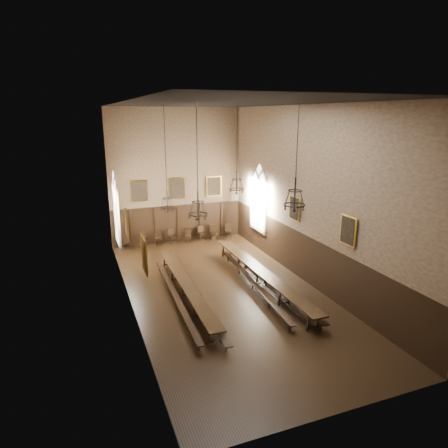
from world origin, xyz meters
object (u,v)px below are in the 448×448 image
table_right (261,278)px  bench_right_outer (274,281)px  bench_left_outer (175,297)px  chandelier_back_left (167,200)px  chair_4 (188,238)px  chair_7 (228,233)px  chair_2 (159,241)px  chair_6 (213,235)px  bench_right_inner (253,284)px  chair_1 (144,242)px  table_left (186,290)px  chandelier_front_left (198,206)px  chandelier_front_right (295,199)px  chandelier_back_right (237,184)px  chair_5 (201,236)px  bench_left_inner (195,292)px  chair_3 (173,239)px  chair_0 (127,245)px

table_right → bench_right_outer: bearing=-27.6°
bench_left_outer → chandelier_back_left: (0.46, 3.01, 4.04)m
chair_4 → chair_7: bearing=17.1°
bench_right_outer → chandelier_back_left: (-4.72, 2.99, 4.01)m
chair_2 → chair_6: (3.88, -0.11, 0.03)m
bench_right_inner → chair_1: bearing=114.4°
table_left → chair_6: (4.29, 8.35, -0.07)m
chandelier_front_left → chandelier_front_right: bearing=-6.9°
table_left → table_right: 3.95m
table_right → chair_7: 8.60m
table_right → chandelier_back_right: chandelier_back_right is taller
chair_5 → chair_6: bearing=-24.2°
chair_6 → chair_7: size_ratio=1.08×
bench_left_outer → chandelier_front_left: chandelier_front_left is taller
chandelier_back_left → chandelier_front_right: 7.02m
bench_left_inner → chair_1: chair_1 is taller
chair_5 → chair_2: bearing=163.6°
table_left → chandelier_front_left: bearing=-92.2°
bench_left_outer → chair_7: size_ratio=9.72×
table_left → bench_right_outer: (4.54, -0.34, -0.09)m
chair_2 → chandelier_front_left: size_ratio=0.21×
bench_left_outer → chair_7: bearing=55.2°
chair_1 → chair_3: 1.95m
chair_4 → chair_5: size_ratio=0.90×
chair_3 → chandelier_back_right: bearing=-82.9°
bench_right_inner → chair_5: bearing=89.6°
chandelier_back_right → chandelier_front_right: 5.48m
table_right → bench_right_outer: (0.59, -0.31, -0.13)m
table_left → chair_2: (0.41, 8.45, -0.10)m
chair_6 → chandelier_back_left: (-4.47, -5.70, 3.99)m
bench_right_outer → chair_6: bearing=91.7°
chair_3 → chandelier_front_right: size_ratio=0.24×
bench_left_inner → bench_left_outer: bearing=-173.1°
bench_left_outer → chair_5: size_ratio=8.92×
table_right → chair_5: 8.51m
chair_2 → chair_6: size_ratio=0.90×
chair_0 → chandelier_back_left: size_ratio=0.17×
chair_1 → chair_2: (1.00, 0.00, -0.01)m
bench_left_inner → chandelier_front_right: bearing=-37.1°
bench_left_inner → bench_right_inner: (3.01, -0.05, -0.03)m
table_left → bench_right_outer: table_left is taller
bench_right_inner → chandelier_back_left: size_ratio=1.74×
chair_0 → chair_5: bearing=-3.6°
table_right → bench_left_outer: size_ratio=1.16×
chair_2 → chair_0: bearing=-173.3°
chandelier_front_left → chandelier_front_right: 4.09m
chair_3 → chandelier_back_right: chandelier_back_right is taller
bench_left_outer → bench_right_outer: bearing=0.2°
bench_right_inner → chair_0: bearing=120.3°
bench_left_inner → chandelier_back_right: size_ratio=2.29×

